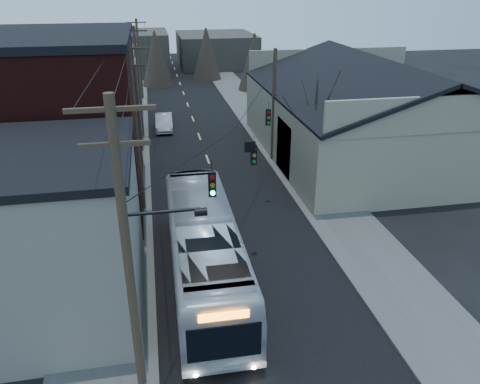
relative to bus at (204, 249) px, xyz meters
The scene contains 13 objects.
road_surface 20.40m from the bus, 83.91° to the left, with size 9.00×110.00×0.02m, color black.
sidewalk_left 20.74m from the bus, 102.13° to the left, with size 4.00×110.00×0.12m, color #474744.
sidewalk_right 22.05m from the bus, 66.81° to the left, with size 4.00×110.00×0.12m, color #474744.
building_clapboard 7.11m from the bus, behind, with size 8.00×8.00×7.00m, color slate.
building_brick 13.28m from the bus, 127.54° to the left, with size 10.00×12.00×10.00m, color black.
building_left_far 27.27m from the bus, 105.65° to the left, with size 9.00×14.00×7.00m, color #35302A.
warehouse 21.49m from the bus, 45.10° to the left, with size 16.16×20.60×7.73m.
building_far_left 55.36m from the bus, 93.98° to the left, with size 10.00×12.00×6.00m, color #35302A.
building_far_right 60.91m from the bus, 81.35° to the left, with size 12.00×14.00×5.00m, color #35302A.
bare_tree 13.51m from the bus, 49.70° to the left, with size 0.40×0.40×7.20m, color black.
utility_lines 14.73m from the bus, 93.81° to the left, with size 11.24×45.28×10.50m.
bus is the anchor object (origin of this frame).
parked_car 25.01m from the bus, 91.93° to the left, with size 1.54×4.42×1.46m, color #B2B4BB.
Camera 1 is at (-4.00, -8.55, 12.97)m, focal length 35.00 mm.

